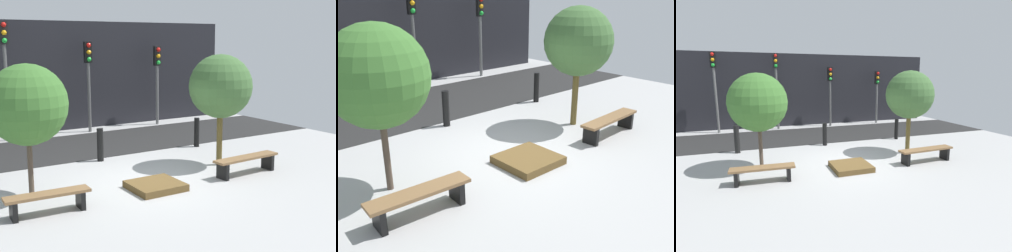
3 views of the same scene
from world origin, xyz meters
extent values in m
plane|color=#A4A4A4|center=(0.00, 0.00, 0.00)|extent=(18.00, 18.00, 0.00)
cube|color=#242424|center=(0.00, 4.68, 0.01)|extent=(18.00, 3.72, 0.01)
cube|color=black|center=(0.00, 7.86, 2.09)|extent=(16.20, 0.50, 4.17)
cube|color=black|center=(-3.33, -0.70, 0.19)|extent=(0.12, 0.39, 0.39)
cube|color=black|center=(-1.97, -0.77, 0.19)|extent=(0.12, 0.39, 0.39)
cube|color=brown|center=(-2.65, -0.73, 0.42)|extent=(1.74, 0.47, 0.06)
cube|color=black|center=(1.83, -0.77, 0.21)|extent=(0.12, 0.39, 0.42)
cube|color=black|center=(3.46, -0.69, 0.21)|extent=(0.12, 0.39, 0.42)
cube|color=brown|center=(2.65, -0.73, 0.45)|extent=(2.00, 0.48, 0.06)
cube|color=brown|center=(0.00, -0.53, 0.08)|extent=(1.17, 1.12, 0.16)
cylinder|color=#4C3E32|center=(-2.65, 0.39, 0.81)|extent=(0.12, 0.12, 1.61)
sphere|color=#3B6D2D|center=(-2.65, 0.39, 2.10)|extent=(1.77, 1.77, 1.77)
cylinder|color=brown|center=(2.65, 0.39, 0.87)|extent=(0.16, 0.16, 1.73)
sphere|color=#3F6634|center=(2.65, 0.39, 2.22)|extent=(1.75, 1.75, 1.75)
cylinder|color=black|center=(-3.44, 2.56, 0.53)|extent=(0.19, 0.19, 1.06)
cylinder|color=black|center=(0.00, 2.56, 0.48)|extent=(0.19, 0.19, 0.96)
cylinder|color=black|center=(3.44, 2.56, 0.48)|extent=(0.17, 0.17, 0.95)
cylinder|color=#5E5E5E|center=(-4.52, 6.84, 2.04)|extent=(0.12, 0.12, 4.08)
cube|color=black|center=(-4.52, 6.84, 3.69)|extent=(0.28, 0.16, 0.78)
sphere|color=red|center=(-4.52, 6.73, 3.95)|extent=(0.17, 0.17, 0.17)
sphere|color=orange|center=(-4.52, 6.73, 3.69)|extent=(0.17, 0.17, 0.17)
sphere|color=green|center=(-4.52, 6.73, 3.43)|extent=(0.17, 0.17, 0.17)
cylinder|color=#5A5A5A|center=(-1.51, 6.84, 2.04)|extent=(0.12, 0.12, 4.09)
cube|color=black|center=(-1.51, 6.84, 3.70)|extent=(0.28, 0.16, 0.78)
sphere|color=red|center=(-1.51, 6.73, 3.96)|extent=(0.17, 0.17, 0.17)
sphere|color=orange|center=(-1.51, 6.73, 3.70)|extent=(0.17, 0.17, 0.17)
sphere|color=green|center=(-1.51, 6.73, 3.44)|extent=(0.17, 0.17, 0.17)
cylinder|color=#545454|center=(1.51, 6.84, 1.70)|extent=(0.12, 0.12, 3.40)
cube|color=black|center=(1.51, 6.84, 3.01)|extent=(0.28, 0.16, 0.78)
sphere|color=red|center=(1.51, 6.73, 3.27)|extent=(0.17, 0.17, 0.17)
sphere|color=orange|center=(1.51, 6.73, 3.01)|extent=(0.17, 0.17, 0.17)
sphere|color=green|center=(1.51, 6.73, 2.75)|extent=(0.17, 0.17, 0.17)
cylinder|color=slate|center=(4.52, 6.84, 1.60)|extent=(0.12, 0.12, 3.20)
cube|color=black|center=(4.52, 6.84, 2.81)|extent=(0.28, 0.16, 0.78)
sphere|color=red|center=(4.52, 6.73, 3.07)|extent=(0.17, 0.17, 0.17)
sphere|color=orange|center=(4.52, 6.73, 2.81)|extent=(0.17, 0.17, 0.17)
sphere|color=green|center=(4.52, 6.73, 2.55)|extent=(0.17, 0.17, 0.17)
camera|label=1|loc=(-5.43, -9.60, 3.48)|focal=50.00mm
camera|label=2|loc=(-5.09, -5.55, 3.45)|focal=40.00mm
camera|label=3|loc=(-2.82, -7.88, 2.85)|focal=28.00mm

